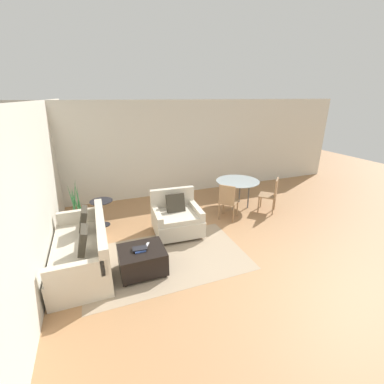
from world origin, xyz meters
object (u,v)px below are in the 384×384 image
couch (84,250)px  potted_plant (78,217)px  ottoman (142,259)px  dining_table (238,183)px  side_table (102,208)px  dining_chair_near_right (272,193)px  armchair (177,218)px  book_stack (140,249)px  tv_remote_primary (147,245)px  dining_chair_near_left (228,200)px

couch → potted_plant: size_ratio=1.77×
ottoman → potted_plant: potted_plant is taller
couch → dining_table: (3.85, 1.33, 0.36)m
side_table → dining_chair_near_right: 4.16m
dining_chair_near_right → armchair: bearing=-176.5°
ottoman → book_stack: size_ratio=3.03×
ottoman → dining_table: 3.51m
side_table → dining_table: 3.47m
tv_remote_primary → side_table: side_table is taller
armchair → dining_chair_near_left: armchair is taller
side_table → dining_table: bearing=-2.2°
armchair → potted_plant: (-2.03, 1.01, -0.08)m
dining_table → dining_chair_near_right: dining_chair_near_right is taller
dining_chair_near_left → dining_chair_near_right: bearing=0.0°
ottoman → side_table: size_ratio=1.24×
book_stack → tv_remote_primary: book_stack is taller
couch → dining_table: 4.09m
dining_table → dining_chair_near_left: dining_chair_near_left is taller
book_stack → side_table: 2.08m
tv_remote_primary → side_table: size_ratio=0.24×
potted_plant → armchair: bearing=-26.5°
dining_table → tv_remote_primary: bearing=-147.8°
dining_table → book_stack: bearing=-147.4°
couch → dining_chair_near_right: 4.54m
couch → dining_chair_near_right: (4.48, 0.70, 0.22)m
dining_table → dining_chair_near_right: bearing=-45.0°
dining_table → side_table: bearing=177.8°
couch → armchair: (1.88, 0.54, 0.05)m
couch → dining_table: bearing=19.1°
tv_remote_primary → dining_table: dining_table is taller
armchair → tv_remote_primary: (-0.85, -0.99, 0.09)m
book_stack → dining_chair_near_right: bearing=19.4°
book_stack → couch: bearing=147.8°
ottoman → dining_table: size_ratio=0.66×
book_stack → dining_chair_near_right: dining_chair_near_right is taller
couch → armchair: 1.96m
dining_chair_near_right → tv_remote_primary: bearing=-161.6°
dining_table → dining_chair_near_right: (0.63, -0.63, -0.13)m
book_stack → dining_chair_near_left: 2.65m
couch → armchair: armchair is taller
side_table → couch: bearing=-105.0°
book_stack → potted_plant: (-1.03, 2.12, -0.20)m
ottoman → potted_plant: size_ratio=0.67×
dining_chair_near_right → potted_plant: bearing=169.5°
book_stack → dining_chair_near_left: dining_chair_near_left is taller
book_stack → dining_table: 3.52m
ottoman → dining_table: (2.94, 1.88, 0.42)m
ottoman → tv_remote_primary: size_ratio=5.23×
side_table → dining_table: dining_table is taller
tv_remote_primary → potted_plant: bearing=120.6°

